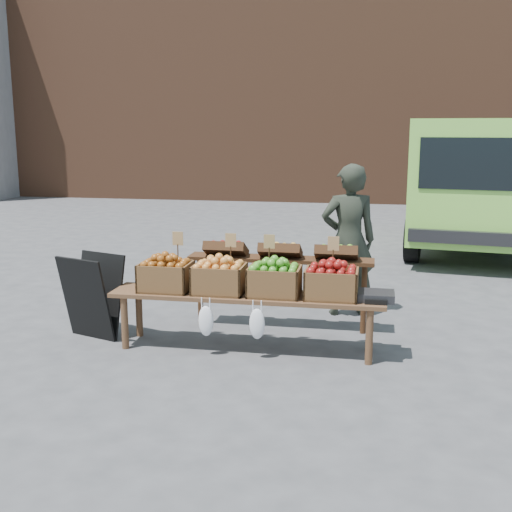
% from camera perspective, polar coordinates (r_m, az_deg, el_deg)
% --- Properties ---
extents(ground, '(80.00, 80.00, 0.00)m').
position_cam_1_polar(ground, '(6.07, -0.26, -9.64)').
color(ground, '#48484B').
extents(brick_building, '(24.00, 4.00, 10.00)m').
position_cam_1_polar(brick_building, '(20.78, 7.93, 19.14)').
color(brick_building, brown).
rests_on(brick_building, ground).
extents(delivery_van, '(3.05, 5.41, 2.30)m').
position_cam_1_polar(delivery_van, '(12.23, 19.38, 5.95)').
color(delivery_van, '#84D74B').
rests_on(delivery_van, ground).
extents(vendor, '(0.73, 0.57, 1.77)m').
position_cam_1_polar(vendor, '(7.52, 8.23, 1.39)').
color(vendor, '#242A20').
rests_on(vendor, ground).
extents(chalkboard_sign, '(0.66, 0.50, 0.89)m').
position_cam_1_polar(chalkboard_sign, '(6.91, -14.34, -3.48)').
color(chalkboard_sign, black).
rests_on(chalkboard_sign, ground).
extents(back_table, '(2.10, 0.44, 1.04)m').
position_cam_1_polar(back_table, '(6.97, 2.17, -2.38)').
color(back_table, '#3A2111').
rests_on(back_table, ground).
extents(display_bench, '(2.70, 0.56, 0.57)m').
position_cam_1_polar(display_bench, '(6.38, -0.82, -5.86)').
color(display_bench, '#533621').
rests_on(display_bench, ground).
extents(crate_golden_apples, '(0.50, 0.40, 0.28)m').
position_cam_1_polar(crate_golden_apples, '(6.48, -8.01, -1.81)').
color(crate_golden_apples, '#9F5018').
rests_on(crate_golden_apples, display_bench).
extents(crate_russet_pears, '(0.50, 0.40, 0.28)m').
position_cam_1_polar(crate_russet_pears, '(6.33, -3.28, -2.04)').
color(crate_russet_pears, gold).
rests_on(crate_russet_pears, display_bench).
extents(crate_red_apples, '(0.50, 0.40, 0.28)m').
position_cam_1_polar(crate_red_apples, '(6.22, 1.65, -2.26)').
color(crate_red_apples, '#397D21').
rests_on(crate_red_apples, display_bench).
extents(crate_green_apples, '(0.50, 0.40, 0.28)m').
position_cam_1_polar(crate_green_apples, '(6.16, 6.71, -2.46)').
color(crate_green_apples, maroon).
rests_on(crate_green_apples, display_bench).
extents(weighing_scale, '(0.34, 0.30, 0.08)m').
position_cam_1_polar(weighing_scale, '(6.18, 10.63, -3.51)').
color(weighing_scale, black).
rests_on(weighing_scale, display_bench).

